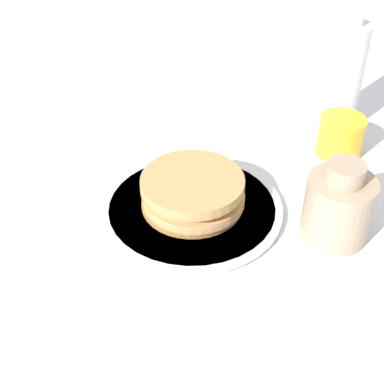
% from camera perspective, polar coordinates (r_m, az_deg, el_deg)
% --- Properties ---
extents(ground_plane, '(4.00, 4.00, 0.00)m').
position_cam_1_polar(ground_plane, '(0.85, 1.46, -3.07)').
color(ground_plane, white).
extents(plate, '(0.29, 0.29, 0.01)m').
position_cam_1_polar(plate, '(0.86, 0.00, -1.72)').
color(plate, white).
rests_on(plate, ground_plane).
extents(pancake_stack, '(0.17, 0.17, 0.06)m').
position_cam_1_polar(pancake_stack, '(0.84, 0.05, 0.09)').
color(pancake_stack, '#B9803C').
rests_on(pancake_stack, plate).
extents(juice_glass, '(0.08, 0.08, 0.07)m').
position_cam_1_polar(juice_glass, '(1.02, 15.57, 5.80)').
color(juice_glass, yellow).
rests_on(juice_glass, ground_plane).
extents(cream_jug, '(0.10, 0.10, 0.13)m').
position_cam_1_polar(cream_jug, '(0.82, 15.33, -1.44)').
color(cream_jug, tan).
rests_on(cream_jug, ground_plane).
extents(water_bottle_near, '(0.07, 0.07, 0.23)m').
position_cam_1_polar(water_bottle_near, '(1.07, 15.78, 11.72)').
color(water_bottle_near, white).
rests_on(water_bottle_near, ground_plane).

